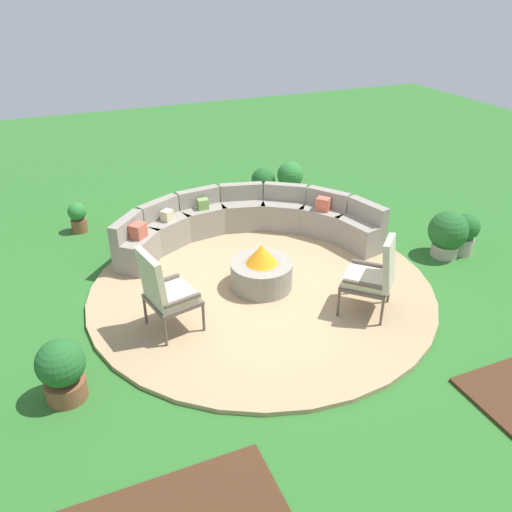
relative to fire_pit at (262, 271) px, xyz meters
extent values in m
plane|color=#2D6B28|center=(0.00, 0.00, -0.31)|extent=(24.00, 24.00, 0.00)
cylinder|color=tan|center=(0.00, 0.00, -0.28)|extent=(4.86, 4.86, 0.06)
cylinder|color=gray|center=(0.00, 0.00, -0.06)|extent=(0.87, 0.87, 0.38)
cylinder|color=black|center=(0.00, 0.00, 0.10)|extent=(0.57, 0.57, 0.06)
cone|color=orange|center=(0.00, 0.00, 0.27)|extent=(0.45, 0.45, 0.28)
cube|color=gray|center=(1.91, 0.47, -0.01)|extent=(0.61, 0.82, 0.48)
cube|color=gray|center=(2.05, 0.50, 0.37)|extent=(0.33, 0.75, 0.28)
cube|color=gray|center=(1.62, 1.12, -0.01)|extent=(0.78, 0.86, 0.48)
cube|color=gray|center=(1.74, 1.20, 0.37)|extent=(0.55, 0.69, 0.28)
cube|color=gray|center=(1.12, 1.62, -0.01)|extent=(0.86, 0.79, 0.48)
cube|color=gray|center=(1.20, 1.74, 0.37)|extent=(0.69, 0.55, 0.28)
cube|color=gray|center=(0.47, 1.91, -0.01)|extent=(0.82, 0.61, 0.48)
cube|color=gray|center=(0.51, 2.05, 0.37)|extent=(0.75, 0.33, 0.28)
cube|color=gray|center=(-0.24, 1.95, -0.01)|extent=(0.78, 0.54, 0.48)
cube|color=gray|center=(-0.26, 2.10, 0.37)|extent=(0.74, 0.25, 0.28)
cube|color=gray|center=(-0.92, 1.74, -0.01)|extent=(0.86, 0.74, 0.48)
cube|color=gray|center=(-0.99, 1.87, 0.37)|extent=(0.72, 0.48, 0.28)
cube|color=gray|center=(-1.48, 1.30, -0.01)|extent=(0.82, 0.85, 0.48)
cube|color=gray|center=(-1.59, 1.40, 0.37)|extent=(0.60, 0.65, 0.28)
cube|color=#BC5B47|center=(-1.44, 1.27, 0.33)|extent=(0.29, 0.28, 0.22)
cube|color=#BC5B47|center=(1.58, 1.09, 0.33)|extent=(0.28, 0.28, 0.21)
cube|color=beige|center=(-0.90, 1.70, 0.31)|extent=(0.22, 0.22, 0.17)
cube|color=#70A34C|center=(-0.23, 1.91, 0.31)|extent=(0.18, 0.16, 0.17)
cylinder|color=brown|center=(-1.20, -0.12, -0.06)|extent=(0.04, 0.04, 0.38)
cylinder|color=brown|center=(-1.07, -0.67, -0.06)|extent=(0.04, 0.04, 0.38)
cylinder|color=brown|center=(-1.71, -0.23, -0.06)|extent=(0.04, 0.04, 0.38)
cylinder|color=brown|center=(-1.58, -0.79, -0.06)|extent=(0.04, 0.04, 0.38)
cube|color=brown|center=(-1.39, -0.45, 0.15)|extent=(0.67, 0.71, 0.05)
cube|color=beige|center=(-1.39, -0.45, 0.22)|extent=(0.62, 0.65, 0.09)
cube|color=beige|center=(-1.62, -0.50, 0.52)|extent=(0.26, 0.58, 0.70)
cube|color=brown|center=(-1.45, -0.19, 0.29)|extent=(0.47, 0.15, 0.04)
cube|color=brown|center=(-1.33, -0.72, 0.29)|extent=(0.47, 0.15, 0.04)
cylinder|color=brown|center=(0.62, -1.05, -0.06)|extent=(0.04, 0.04, 0.38)
cylinder|color=brown|center=(1.02, -0.65, -0.06)|extent=(0.04, 0.04, 0.38)
cylinder|color=brown|center=(1.02, -1.44, -0.06)|extent=(0.04, 0.04, 0.38)
cylinder|color=brown|center=(1.42, -1.04, -0.06)|extent=(0.04, 0.04, 0.38)
cube|color=brown|center=(1.02, -1.05, 0.15)|extent=(0.84, 0.84, 0.05)
cube|color=beige|center=(1.02, -1.05, 0.22)|extent=(0.78, 0.78, 0.09)
cube|color=beige|center=(1.20, -1.23, 0.50)|extent=(0.44, 0.55, 0.70)
cube|color=brown|center=(0.83, -1.24, 0.29)|extent=(0.39, 0.39, 0.04)
cube|color=brown|center=(1.21, -0.85, 0.29)|extent=(0.39, 0.39, 0.04)
cylinder|color=brown|center=(-2.17, 3.00, -0.20)|extent=(0.27, 0.27, 0.23)
sphere|color=#2D7A33|center=(-2.17, 3.00, 0.07)|extent=(0.31, 0.31, 0.31)
cylinder|color=#A89E8E|center=(3.11, -0.20, -0.21)|extent=(0.43, 0.43, 0.21)
sphere|color=#236028|center=(3.11, -0.20, 0.13)|extent=(0.62, 0.62, 0.62)
cylinder|color=brown|center=(-2.76, -1.15, -0.20)|extent=(0.43, 0.43, 0.23)
sphere|color=#236028|center=(-2.76, -1.15, 0.16)|extent=(0.51, 0.51, 0.51)
cylinder|color=#605B56|center=(1.37, 3.06, -0.20)|extent=(0.38, 0.38, 0.21)
sphere|color=#236028|center=(1.37, 3.06, 0.11)|extent=(0.46, 0.46, 0.46)
sphere|color=yellow|center=(1.42, 3.06, 0.21)|extent=(0.17, 0.17, 0.17)
cylinder|color=brown|center=(1.82, 2.79, -0.14)|extent=(0.39, 0.39, 0.34)
sphere|color=#2D7A33|center=(1.82, 2.79, 0.24)|extent=(0.51, 0.51, 0.51)
cylinder|color=#A89E8E|center=(3.42, -0.24, -0.17)|extent=(0.34, 0.34, 0.28)
sphere|color=#236028|center=(3.42, -0.24, 0.16)|extent=(0.43, 0.43, 0.43)
sphere|color=#E55638|center=(3.47, -0.24, 0.24)|extent=(0.15, 0.15, 0.15)
camera|label=1|loc=(-2.52, -5.76, 3.69)|focal=36.38mm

